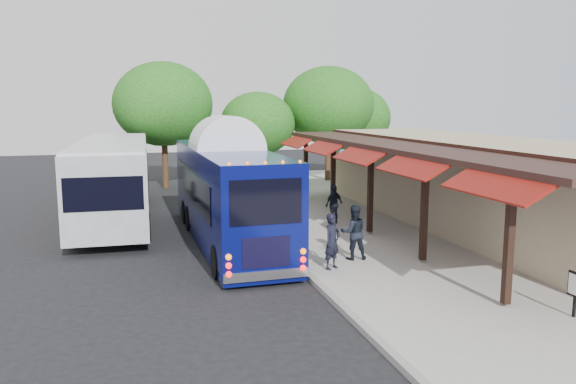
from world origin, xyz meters
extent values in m
plane|color=black|center=(0.00, 0.00, 0.00)|extent=(90.00, 90.00, 0.00)
cube|color=#9E9B93|center=(5.00, 4.00, 0.07)|extent=(10.00, 40.00, 0.15)
cube|color=gray|center=(0.05, 4.00, 0.07)|extent=(0.20, 40.00, 0.16)
cube|color=tan|center=(8.50, 4.00, 1.80)|extent=(5.00, 20.00, 3.60)
cube|color=black|center=(5.98, 4.00, 3.30)|extent=(0.06, 20.00, 0.60)
cube|color=#331E19|center=(4.90, 4.00, 3.40)|extent=(2.60, 20.00, 0.18)
cube|color=black|center=(3.78, -4.00, 1.80)|extent=(0.18, 0.18, 3.16)
cube|color=maroon|center=(3.35, -4.00, 3.15)|extent=(1.00, 3.20, 0.57)
cube|color=black|center=(3.78, 0.00, 1.80)|extent=(0.18, 0.18, 3.16)
cube|color=maroon|center=(3.35, 0.00, 3.15)|extent=(1.00, 3.20, 0.57)
cube|color=black|center=(3.78, 4.00, 1.80)|extent=(0.18, 0.18, 3.16)
cube|color=maroon|center=(3.35, 4.00, 3.15)|extent=(1.00, 3.20, 0.57)
cube|color=black|center=(3.78, 8.00, 1.80)|extent=(0.18, 0.18, 3.16)
cube|color=maroon|center=(3.35, 8.00, 3.15)|extent=(1.00, 3.20, 0.57)
cube|color=black|center=(3.78, 12.00, 1.80)|extent=(0.18, 0.18, 3.16)
cube|color=maroon|center=(3.35, 12.00, 3.15)|extent=(1.00, 3.20, 0.57)
sphere|color=teal|center=(4.20, -2.00, 2.88)|extent=(0.26, 0.26, 0.26)
sphere|color=teal|center=(4.20, 3.00, 2.88)|extent=(0.26, 0.26, 0.26)
sphere|color=teal|center=(4.20, 8.00, 2.88)|extent=(0.26, 0.26, 0.26)
cube|color=#070C56|center=(-1.45, 4.85, 1.91)|extent=(2.61, 11.33, 2.96)
cube|color=#070C56|center=(-1.45, 4.85, 0.28)|extent=(2.56, 11.22, 0.33)
ellipsoid|color=white|center=(-1.45, 4.85, 3.37)|extent=(2.61, 11.11, 0.53)
cube|color=black|center=(-1.45, -0.81, 2.40)|extent=(1.97, 0.07, 1.22)
cube|color=silver|center=(-1.45, -0.74, 0.40)|extent=(2.35, 0.21, 0.26)
sphere|color=#FF0C0C|center=(-2.48, -0.83, 0.64)|extent=(0.17, 0.17, 0.17)
sphere|color=#FF0C0C|center=(-0.42, -0.83, 0.64)|extent=(0.17, 0.17, 0.17)
cylinder|color=black|center=(-2.54, 0.56, 0.49)|extent=(0.30, 0.98, 0.98)
cylinder|color=black|center=(-0.36, 0.56, 0.49)|extent=(0.30, 0.98, 0.98)
cylinder|color=black|center=(-2.54, 8.46, 0.49)|extent=(0.30, 0.98, 0.98)
cylinder|color=black|center=(-0.36, 8.46, 0.49)|extent=(0.30, 0.98, 0.98)
cube|color=gray|center=(-5.48, 10.08, 1.86)|extent=(3.08, 12.82, 2.94)
cube|color=black|center=(-6.87, 10.08, 2.11)|extent=(0.29, 10.84, 1.11)
cube|color=black|center=(-4.08, 10.08, 2.11)|extent=(0.29, 10.84, 1.11)
cube|color=silver|center=(-5.48, 10.08, 3.37)|extent=(3.02, 12.57, 0.11)
cylinder|color=black|center=(-6.75, 5.61, 0.53)|extent=(0.34, 1.07, 1.07)
cylinder|color=black|center=(-4.20, 5.61, 0.53)|extent=(0.34, 1.07, 1.07)
cylinder|color=black|center=(-6.75, 13.91, 0.53)|extent=(0.34, 1.07, 1.07)
cylinder|color=black|center=(-4.20, 13.91, 0.53)|extent=(0.34, 1.07, 1.07)
imported|color=black|center=(0.86, 0.09, 0.97)|extent=(0.72, 0.65, 1.65)
imported|color=black|center=(1.86, 0.89, 1.01)|extent=(0.92, 0.76, 1.72)
imported|color=black|center=(3.12, 6.06, 0.95)|extent=(1.01, 0.79, 1.60)
imported|color=black|center=(2.62, 12.30, 1.07)|extent=(1.34, 1.02, 1.84)
cube|color=black|center=(4.85, -5.00, 0.67)|extent=(0.06, 0.06, 1.05)
cube|color=black|center=(4.85, -5.00, 0.91)|extent=(0.04, 0.48, 0.57)
cube|color=white|center=(4.82, -5.00, 0.91)|extent=(0.01, 0.40, 0.48)
cylinder|color=#382314|center=(2.61, 17.93, 1.29)|extent=(0.36, 0.36, 2.59)
ellipsoid|color=#164B12|center=(2.61, 17.93, 3.82)|extent=(4.47, 4.47, 3.80)
cylinder|color=#382314|center=(7.37, 18.75, 1.66)|extent=(0.36, 0.36, 3.32)
ellipsoid|color=#164B12|center=(7.37, 18.75, 4.91)|extent=(5.74, 5.74, 4.88)
cylinder|color=#382314|center=(9.68, 19.99, 1.38)|extent=(0.36, 0.36, 2.76)
ellipsoid|color=#164B12|center=(9.68, 19.99, 4.07)|extent=(4.76, 4.76, 4.05)
cylinder|color=#382314|center=(-2.79, 19.08, 1.68)|extent=(0.36, 0.36, 3.37)
ellipsoid|color=#164B12|center=(-2.79, 19.08, 4.98)|extent=(5.82, 5.82, 4.95)
camera|label=1|loc=(-4.71, -14.99, 4.94)|focal=35.00mm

